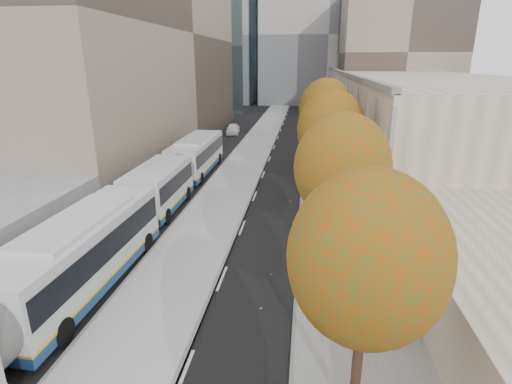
% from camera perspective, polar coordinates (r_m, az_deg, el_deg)
% --- Properties ---
extents(bus_platform, '(4.25, 150.00, 0.15)m').
position_cam_1_polar(bus_platform, '(40.67, -1.35, 4.60)').
color(bus_platform, '#A5A5A5').
rests_on(bus_platform, ground).
extents(sidewalk, '(4.75, 150.00, 0.08)m').
position_cam_1_polar(sidewalk, '(40.32, 10.00, 4.15)').
color(sidewalk, gray).
rests_on(sidewalk, ground).
extents(building_tan, '(18.00, 92.00, 8.00)m').
position_cam_1_polar(building_tan, '(69.66, 18.77, 12.65)').
color(building_tan, '#A59885').
rests_on(building_tan, ground).
extents(building_midrise, '(24.00, 46.00, 25.00)m').
position_cam_1_polar(building_midrise, '(51.38, -22.79, 20.09)').
color(building_midrise, gray).
rests_on(building_midrise, ground).
extents(building_far_block, '(30.00, 18.00, 30.00)m').
position_cam_1_polar(building_far_block, '(100.31, 10.09, 21.04)').
color(building_far_block, '#A79E99').
rests_on(building_far_block, ground).
extents(bus_shelter, '(1.90, 4.40, 2.53)m').
position_cam_1_polar(bus_shelter, '(17.22, 19.06, -8.59)').
color(bus_shelter, '#383A3F').
rests_on(bus_shelter, sidewalk).
extents(tree_b, '(4.00, 4.00, 6.97)m').
position_cam_1_polar(tree_b, '(10.34, 15.62, -9.13)').
color(tree_b, black).
rests_on(tree_b, sidewalk).
extents(tree_c, '(4.20, 4.20, 7.28)m').
position_cam_1_polar(tree_c, '(17.73, 12.20, 3.40)').
color(tree_c, black).
rests_on(tree_c, sidewalk).
extents(tree_d, '(4.40, 4.40, 7.60)m').
position_cam_1_polar(tree_d, '(26.48, 10.69, 8.81)').
color(tree_d, black).
rests_on(tree_d, sidewalk).
extents(tree_e, '(4.60, 4.60, 7.92)m').
position_cam_1_polar(tree_e, '(35.36, 9.92, 11.52)').
color(tree_e, black).
rests_on(tree_e, sidewalk).
extents(bus_near, '(3.17, 19.02, 3.16)m').
position_cam_1_polar(bus_near, '(16.13, -31.61, -14.25)').
color(bus_near, silver).
rests_on(bus_near, ground).
extents(bus_far, '(2.76, 18.28, 3.04)m').
position_cam_1_polar(bus_far, '(32.42, -10.37, 3.66)').
color(bus_far, silver).
rests_on(bus_far, ground).
extents(distant_car, '(2.08, 4.33, 1.43)m').
position_cam_1_polar(distant_car, '(55.84, -3.33, 8.99)').
color(distant_car, white).
rests_on(distant_car, ground).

